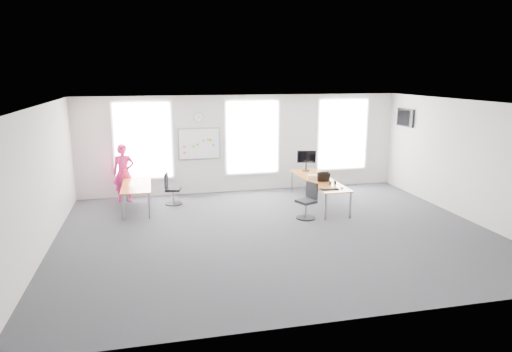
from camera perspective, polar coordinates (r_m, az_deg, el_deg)
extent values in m
plane|color=#2A2A2F|center=(10.79, 2.57, -7.03)|extent=(10.00, 10.00, 0.00)
plane|color=silver|center=(10.17, 2.74, 9.08)|extent=(10.00, 10.00, 0.00)
plane|color=silver|center=(14.21, -1.68, 4.05)|extent=(10.00, 0.00, 10.00)
plane|color=silver|center=(6.75, 11.83, -6.12)|extent=(10.00, 0.00, 10.00)
plane|color=silver|center=(10.26, -25.34, -0.59)|extent=(0.00, 10.00, 10.00)
plane|color=silver|center=(12.65, 25.04, 1.76)|extent=(0.00, 10.00, 10.00)
cube|color=white|center=(13.89, -13.92, 4.31)|extent=(1.60, 0.06, 2.20)
cube|color=white|center=(14.21, -0.47, 4.87)|extent=(1.60, 0.06, 2.20)
cube|color=white|center=(15.14, 10.73, 5.14)|extent=(1.60, 0.06, 2.20)
cube|color=#CF671C|center=(12.97, 7.84, -0.48)|extent=(0.79, 2.97, 0.03)
cylinder|color=gray|center=(11.66, 8.70, -3.85)|extent=(0.05, 0.05, 0.69)
cylinder|color=gray|center=(11.92, 11.71, -3.61)|extent=(0.05, 0.05, 0.69)
cylinder|color=gray|center=(14.25, 4.52, -0.68)|extent=(0.05, 0.05, 0.69)
cylinder|color=gray|center=(14.46, 7.06, -0.54)|extent=(0.05, 0.05, 0.69)
cube|color=#CF671C|center=(12.78, -14.73, -1.09)|extent=(0.76, 1.91, 0.03)
cylinder|color=gray|center=(12.02, -16.28, -3.78)|extent=(0.05, 0.05, 0.67)
cylinder|color=gray|center=(12.00, -13.21, -3.64)|extent=(0.05, 0.05, 0.67)
cylinder|color=gray|center=(13.75, -15.90, -1.70)|extent=(0.05, 0.05, 0.67)
cylinder|color=gray|center=(13.73, -13.21, -1.57)|extent=(0.05, 0.05, 0.67)
cylinder|color=black|center=(11.84, 6.23, -5.21)|extent=(0.50, 0.50, 0.03)
cylinder|color=gray|center=(11.78, 6.26, -4.21)|extent=(0.06, 0.06, 0.40)
cube|color=black|center=(11.71, 6.28, -3.18)|extent=(0.55, 0.55, 0.07)
cube|color=black|center=(11.77, 7.00, -1.78)|extent=(0.20, 0.39, 0.43)
cylinder|color=black|center=(13.22, -10.24, -3.41)|extent=(0.48, 0.48, 0.03)
cylinder|color=gray|center=(13.17, -10.28, -2.54)|extent=(0.06, 0.06, 0.39)
cube|color=black|center=(13.11, -10.32, -1.64)|extent=(0.48, 0.48, 0.06)
cube|color=black|center=(13.08, -11.16, -0.54)|extent=(0.12, 0.39, 0.42)
imported|color=#CE1B62|center=(13.66, -16.20, 0.37)|extent=(0.62, 0.42, 1.68)
cube|color=white|center=(13.98, -7.10, 4.02)|extent=(1.20, 0.03, 0.90)
cylinder|color=gray|center=(13.88, -7.19, 7.28)|extent=(0.30, 0.04, 0.30)
cube|color=black|center=(14.97, 18.17, 6.96)|extent=(0.06, 0.90, 0.55)
cube|color=black|center=(11.89, 9.15, -1.61)|extent=(0.49, 0.19, 0.02)
ellipsoid|color=black|center=(12.02, 10.71, -1.47)|extent=(0.09, 0.12, 0.04)
cylinder|color=black|center=(12.35, 9.16, -1.10)|extent=(0.07, 0.07, 0.01)
cylinder|color=black|center=(12.40, 9.26, -0.86)|extent=(0.04, 0.09, 0.09)
cylinder|color=black|center=(12.45, 9.85, -0.83)|extent=(0.04, 0.09, 0.09)
cylinder|color=gold|center=(12.40, 9.26, -0.86)|extent=(0.01, 0.09, 0.09)
cube|color=black|center=(12.41, 9.56, -0.62)|extent=(0.16, 0.02, 0.01)
cube|color=black|center=(12.70, 8.37, -0.09)|extent=(0.33, 0.14, 0.26)
cube|color=#DF5E08|center=(12.63, 8.49, -0.21)|extent=(0.32, 0.15, 0.24)
cube|color=black|center=(12.62, 8.52, -0.18)|extent=(0.33, 0.15, 0.26)
cube|color=beige|center=(13.02, 7.17, -0.10)|extent=(0.36, 0.30, 0.11)
cylinder|color=black|center=(14.05, 6.26, 0.70)|extent=(0.23, 0.23, 0.02)
cylinder|color=black|center=(14.03, 6.28, 1.16)|extent=(0.05, 0.05, 0.23)
cube|color=black|center=(13.95, 6.33, 2.41)|extent=(0.55, 0.19, 0.38)
cube|color=black|center=(13.94, 6.36, 2.39)|extent=(0.51, 0.15, 0.34)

